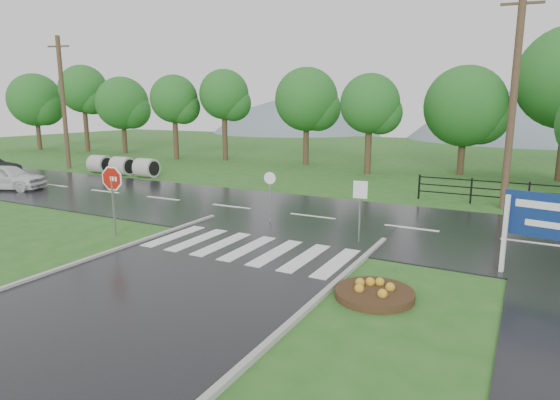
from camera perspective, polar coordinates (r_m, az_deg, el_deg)
The scene contains 16 objects.
ground at distance 11.32m, azimuth -17.77°, elevation -12.58°, with size 120.00×120.00×0.00m, color #285D1F.
main_road at distance 19.22m, azimuth 4.00°, elevation -2.12°, with size 90.00×8.00×0.04m, color black.
walkway at distance 11.99m, azimuth 30.88°, elevation -12.33°, with size 2.20×11.00×0.04m, color black.
crosswalk at distance 14.94m, azimuth -3.92°, elevation -5.87°, with size 6.50×2.80×0.02m.
fence_west at distance 23.38m, azimuth 28.07°, elevation 0.80°, with size 9.58×0.08×1.20m.
hills at distance 74.92m, azimuth 23.97°, elevation -5.07°, with size 102.00×48.00×48.00m.
treeline at distance 32.08m, azimuth 15.97°, elevation 2.95°, with size 83.20×5.20×10.00m.
culvert_pipes at distance 32.51m, azimuth -18.65°, elevation 3.97°, with size 5.50×1.20×1.20m.
stop_sign at distance 17.12m, azimuth -19.78°, elevation 1.79°, with size 1.16×0.15×2.62m.
estate_billboard at distance 13.91m, azimuth 30.80°, elevation -2.34°, with size 2.58×0.59×2.29m.
flower_bed at distance 11.56m, azimuth 11.45°, elevation -10.96°, with size 1.89×1.89×0.38m.
reg_sign_small at distance 15.47m, azimuth 9.74°, elevation 0.07°, with size 0.47×0.08×2.10m.
reg_sign_round at distance 18.00m, azimuth -1.22°, elevation 1.18°, with size 0.46×0.10×2.01m.
car_white at distance 29.40m, azimuth -30.19°, elevation 1.09°, with size 1.64×4.07×1.39m, color silver.
utility_pole_west at distance 37.12m, azimuth -24.91°, elevation 10.71°, with size 1.60×0.57×9.23m.
utility_pole_east at distance 22.59m, azimuth 26.55°, elevation 10.87°, with size 1.65×0.38×9.32m.
Camera 1 is at (7.60, -7.07, 4.51)m, focal length 30.00 mm.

